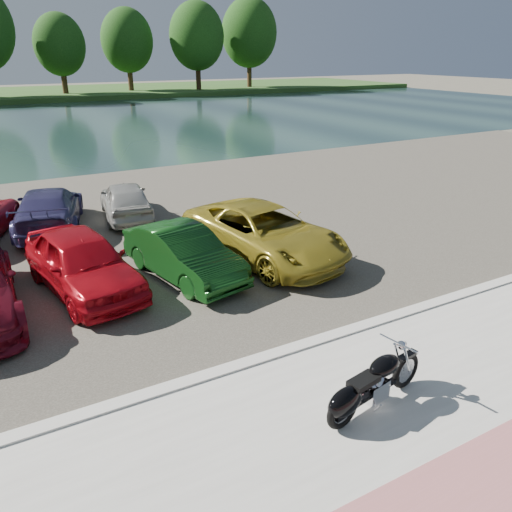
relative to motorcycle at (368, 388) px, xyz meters
The scene contains 14 objects.
ground 0.73m from the motorcycle, 21.40° to the left, with size 200.00×200.00×0.00m, color #595447.
promenade 1.07m from the motorcycle, 62.56° to the right, with size 60.00×6.00×0.10m, color #B4B0A9.
pink_path 2.41m from the motorcycle, 79.51° to the right, with size 60.00×2.00×0.01m, color #AA6160.
kerb 2.27m from the motorcycle, 78.75° to the left, with size 60.00×0.30×0.14m, color #B4B0A9.
parking_lot 11.19m from the motorcycle, 87.79° to the left, with size 60.00×18.00×0.04m, color #3C3730.
river 40.18m from the motorcycle, 89.38° to the left, with size 120.00×40.00×0.00m, color #1A2F2F.
far_bank 72.17m from the motorcycle, 89.66° to the left, with size 120.00×24.00×0.60m, color #2A4B1A.
far_trees 66.50m from the motorcycle, 85.85° to the left, with size 70.25×10.68×12.52m.
motorcycle is the anchor object (origin of this frame).
car_4 7.73m from the motorcycle, 113.82° to the left, with size 1.82×4.52×1.54m, color #AD0B16.
car_5 6.65m from the motorcycle, 95.34° to the left, with size 1.43×4.11×1.35m, color #103B12.
car_6 7.06m from the motorcycle, 74.16° to the left, with size 2.54×5.51×1.53m, color olive.
car_11 12.86m from the motorcycle, 104.22° to the left, with size 2.00×4.93×1.43m, color navy.
car_12 12.48m from the motorcycle, 92.56° to the left, with size 1.59×3.96×1.35m, color #A8A7A3.
Camera 1 is at (-5.30, -5.17, 5.67)m, focal length 35.00 mm.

